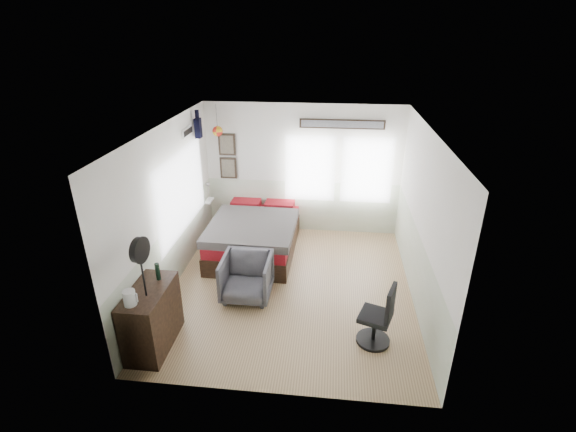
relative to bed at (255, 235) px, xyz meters
name	(u,v)px	position (x,y,z in m)	size (l,w,h in m)	color
ground_plane	(291,288)	(0.84, -1.18, -0.35)	(4.00, 4.50, 0.01)	#8B6849
room_shell	(288,195)	(0.76, -1.00, 1.27)	(4.02, 4.52, 2.71)	silver
wall_decor	(245,136)	(-0.27, 0.77, 1.76)	(3.55, 1.32, 1.44)	#3C2D1D
bed	(255,235)	(0.00, 0.00, 0.00)	(1.62, 2.21, 0.70)	black
dresser	(152,318)	(-0.90, -2.76, 0.11)	(0.48, 1.00, 0.90)	black
armchair	(247,277)	(0.14, -1.51, 0.02)	(0.78, 0.80, 0.73)	#55545B
nightstand	(282,225)	(0.45, 0.74, -0.12)	(0.45, 0.36, 0.45)	black
task_chair	(379,320)	(2.16, -2.39, 0.04)	(0.53, 0.53, 0.94)	black
kettle	(130,298)	(-0.97, -3.08, 0.66)	(0.18, 0.15, 0.21)	silver
bottle	(158,272)	(-0.85, -2.50, 0.68)	(0.06, 0.06, 0.25)	black
stand_fan	(140,251)	(-0.85, -2.87, 1.21)	(0.13, 0.34, 0.84)	black
black_bag	(282,212)	(0.45, 0.74, 0.20)	(0.31, 0.20, 0.18)	black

